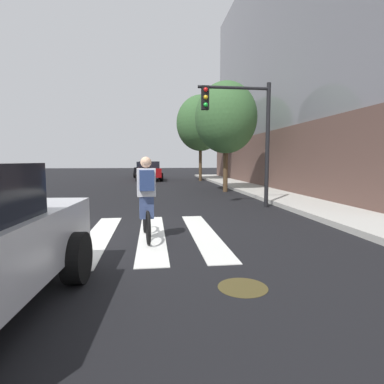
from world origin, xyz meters
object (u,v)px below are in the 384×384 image
Objects in this scene: street_tree_near at (226,118)px; traffic_light_near at (244,123)px; sedan_mid at (149,171)px; cyclist at (146,199)px; sedan_far at (146,169)px; manhole_cover at (243,287)px; street_tree_mid at (200,123)px; fire_hydrant at (287,183)px.

traffic_light_near is at bearing -97.02° from street_tree_near.
cyclist reaches higher than sedan_mid.
sedan_far is at bearing 100.25° from traffic_light_near.
manhole_cover is 12.75m from street_tree_near.
street_tree_mid is (4.35, -6.29, 3.72)m from sedan_far.
sedan_mid is 13.00m from fire_hydrant.
sedan_far is 8.51m from street_tree_mid.
street_tree_near is (3.86, 9.33, 2.92)m from cyclist.
fire_hydrant is at bearing -74.69° from street_tree_mid.
traffic_light_near is 5.75m from fire_hydrant.
traffic_light_near is at bearing -77.53° from sedan_mid.
traffic_light_near is (3.20, 3.95, 2.02)m from cyclist.
street_tree_near is 8.59m from street_tree_mid.
traffic_light_near reaches higher than fire_hydrant.
street_tree_mid is at bearing 87.18° from traffic_light_near.
cyclist reaches higher than fire_hydrant.
traffic_light_near is at bearing -130.36° from fire_hydrant.
street_tree_near is (2.60, 11.90, 3.76)m from manhole_cover.
sedan_mid is at bearing 90.44° from cyclist.
sedan_far reaches higher than fire_hydrant.
manhole_cover is 21.11m from street_tree_mid.
manhole_cover is 0.11× the size of street_tree_near.
manhole_cover is 11.82m from fire_hydrant.
street_tree_near reaches higher than sedan_mid.
manhole_cover is 2.98m from cyclist.
cyclist is (-1.26, 2.57, 0.84)m from manhole_cover.
fire_hydrant is 0.12× the size of street_tree_mid.
street_tree_mid is (0.69, 13.94, 1.63)m from traffic_light_near.
sedan_mid is (-1.40, 21.64, 0.79)m from manhole_cover.
traffic_light_near is (3.34, -15.12, 2.07)m from sedan_mid.
manhole_cover is 0.15× the size of traffic_light_near.
fire_hydrant is at bearing -26.66° from street_tree_near.
sedan_mid is 5.74× the size of fire_hydrant.
sedan_far is 2.61× the size of cyclist.
sedan_far is (-0.32, 5.11, -0.02)m from sedan_mid.
manhole_cover is at bearing -86.33° from sedan_far.
sedan_far is 15.75m from street_tree_near.
fire_hydrant is at bearing 50.31° from cyclist.
sedan_mid is 5.12m from sedan_far.
manhole_cover is 7.38m from traffic_light_near.
manhole_cover is at bearing -63.92° from cyclist.
cyclist is (0.46, -24.18, 0.08)m from sedan_far.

